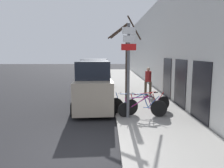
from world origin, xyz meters
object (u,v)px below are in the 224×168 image
(bicycle_0, at_px, (143,108))
(parked_car_0, at_px, (93,87))
(bicycle_2, at_px, (148,104))
(parked_car_1, at_px, (95,77))
(street_tree, at_px, (127,64))
(signpost, at_px, (128,68))
(pedestrian_near, at_px, (148,79))
(bicycle_1, at_px, (137,106))

(bicycle_0, distance_m, parked_car_0, 2.89)
(parked_car_0, bearing_deg, bicycle_2, -31.51)
(parked_car_1, xyz_separation_m, street_tree, (1.93, -4.17, 1.12))
(parked_car_0, relative_size, parked_car_1, 0.91)
(bicycle_2, bearing_deg, parked_car_1, 0.17)
(parked_car_0, height_order, street_tree, street_tree)
(signpost, xyz_separation_m, bicycle_0, (0.64, 0.17, -1.67))
(signpost, relative_size, parked_car_0, 0.88)
(signpost, distance_m, street_tree, 2.90)
(bicycle_0, xyz_separation_m, street_tree, (-0.45, 2.72, 1.65))
(bicycle_2, relative_size, parked_car_1, 0.46)
(signpost, xyz_separation_m, parked_car_1, (-1.74, 7.06, -1.14))
(parked_car_1, relative_size, street_tree, 1.04)
(signpost, distance_m, parked_car_0, 2.74)
(signpost, height_order, parked_car_0, signpost)
(pedestrian_near, bearing_deg, bicycle_1, -102.16)
(parked_car_1, distance_m, street_tree, 4.73)
(bicycle_2, bearing_deg, bicycle_1, 97.10)
(bicycle_1, bearing_deg, bicycle_2, -42.47)
(bicycle_1, height_order, bicycle_2, bicycle_1)
(signpost, xyz_separation_m, parked_car_0, (-1.55, 1.96, -1.10))
(bicycle_1, relative_size, bicycle_2, 1.11)
(parked_car_0, bearing_deg, parked_car_1, 88.23)
(bicycle_0, distance_m, parked_car_1, 7.30)
(parked_car_0, bearing_deg, bicycle_0, -43.15)
(street_tree, bearing_deg, signpost, -93.75)
(bicycle_2, relative_size, street_tree, 0.48)
(parked_car_1, relative_size, pedestrian_near, 2.72)
(bicycle_0, distance_m, pedestrian_near, 4.90)
(bicycle_1, xyz_separation_m, parked_car_0, (-1.97, 1.59, 0.54))
(signpost, bearing_deg, bicycle_0, 15.31)
(signpost, height_order, street_tree, street_tree)
(bicycle_0, height_order, parked_car_0, parked_car_0)
(street_tree, bearing_deg, bicycle_2, -71.71)
(bicycle_0, bearing_deg, signpost, 95.17)
(signpost, distance_m, parked_car_1, 7.36)
(parked_car_1, bearing_deg, bicycle_0, -68.31)
(bicycle_1, xyz_separation_m, bicycle_2, (0.51, 0.29, -0.00))
(bicycle_1, relative_size, pedestrian_near, 1.39)
(bicycle_2, xyz_separation_m, parked_car_0, (-2.48, 1.30, 0.54))
(signpost, relative_size, pedestrian_near, 2.17)
(bicycle_2, xyz_separation_m, pedestrian_near, (0.79, 4.24, 0.60))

